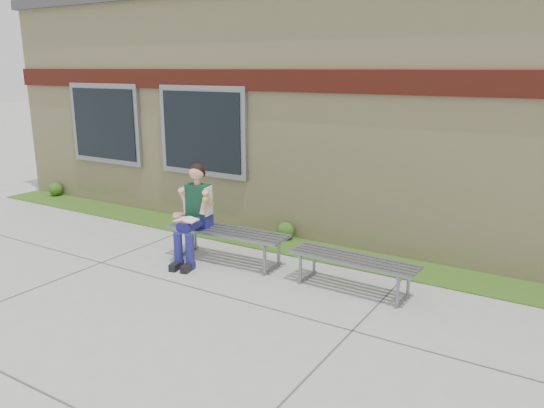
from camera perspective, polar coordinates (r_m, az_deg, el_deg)
The scene contains 8 objects.
ground at distance 6.06m, azimuth -2.26°, elevation -13.06°, with size 80.00×80.00×0.00m, color #9E9E99.
grass_strip at distance 8.16m, azimuth 7.98°, elevation -5.68°, with size 16.00×0.80×0.02m, color #2B5015.
school_building at distance 10.89m, azimuth 15.70°, elevation 10.26°, with size 16.20×6.22×4.20m.
bench_left at distance 7.85m, azimuth -4.83°, elevation -3.58°, with size 1.90×0.61×0.49m.
bench_right at distance 6.93m, azimuth 8.73°, elevation -6.52°, with size 1.70×0.53×0.44m.
girl at distance 7.85m, azimuth -8.41°, elevation -0.82°, with size 0.56×0.90×1.44m.
shrub_west at distance 12.80m, azimuth -22.24°, elevation 1.49°, with size 0.29×0.29×0.29m, color #2B5015.
shrub_mid at distance 8.84m, azimuth 1.46°, elevation -2.89°, with size 0.29×0.29×0.29m, color #2B5015.
Camera 1 is at (3.01, -4.46, 2.80)m, focal length 35.00 mm.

